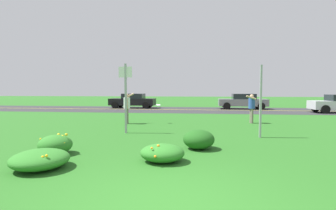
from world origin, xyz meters
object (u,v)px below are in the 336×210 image
at_px(person_catcher_blue_shirt, 252,106).
at_px(car_gray_center_left, 243,101).
at_px(person_thrower_white_shirt, 127,106).
at_px(frisbee_white, 158,105).
at_px(sign_post_by_roadside, 261,101).
at_px(car_black_center_right, 133,101).
at_px(sign_post_near_path, 126,92).

height_order(person_catcher_blue_shirt, car_gray_center_left, person_catcher_blue_shirt).
bearing_deg(person_thrower_white_shirt, frisbee_white, 12.51).
relative_size(sign_post_by_roadside, car_black_center_right, 0.61).
bearing_deg(frisbee_white, sign_post_near_path, -103.50).
height_order(frisbee_white, car_black_center_right, car_black_center_right).
bearing_deg(person_thrower_white_shirt, sign_post_near_path, -74.63).
distance_m(sign_post_by_roadside, car_black_center_right, 18.05).
relative_size(frisbee_white, car_black_center_right, 0.05).
bearing_deg(car_black_center_right, person_catcher_blue_shirt, -49.07).
relative_size(sign_post_near_path, person_thrower_white_shirt, 1.75).
relative_size(sign_post_near_path, frisbee_white, 12.02).
bearing_deg(sign_post_near_path, frisbee_white, 76.50).
bearing_deg(person_thrower_white_shirt, person_catcher_blue_shirt, 9.27).
distance_m(sign_post_near_path, car_black_center_right, 15.68).
height_order(sign_post_by_roadside, car_black_center_right, sign_post_by_roadside).
height_order(sign_post_by_roadside, frisbee_white, sign_post_by_roadside).
bearing_deg(person_thrower_white_shirt, car_black_center_right, 103.66).
relative_size(sign_post_near_path, sign_post_by_roadside, 1.05).
bearing_deg(sign_post_by_roadside, frisbee_white, 140.61).
relative_size(person_thrower_white_shirt, car_black_center_right, 0.37).
bearing_deg(person_thrower_white_shirt, sign_post_by_roadside, -28.59).
distance_m(person_thrower_white_shirt, car_black_center_right, 12.53).
bearing_deg(sign_post_near_path, person_thrower_white_shirt, 105.37).
height_order(sign_post_near_path, person_thrower_white_shirt, sign_post_near_path).
distance_m(sign_post_near_path, car_gray_center_left, 16.76).
bearing_deg(car_gray_center_left, frisbee_white, -117.69).
relative_size(frisbee_white, car_gray_center_left, 0.05).
distance_m(person_thrower_white_shirt, car_gray_center_left, 14.48).
distance_m(sign_post_near_path, sign_post_by_roadside, 5.38).
bearing_deg(sign_post_by_roadside, car_gray_center_left, 83.93).
bearing_deg(sign_post_near_path, car_black_center_right, 104.00).
xyz_separation_m(sign_post_near_path, sign_post_by_roadside, (5.36, -0.36, -0.37)).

